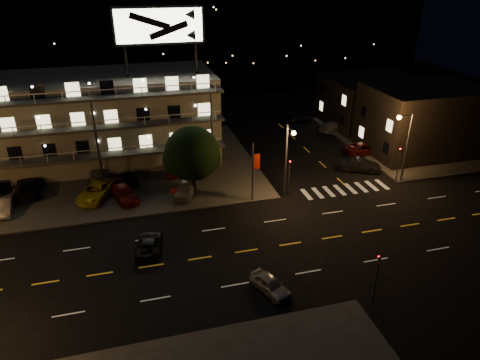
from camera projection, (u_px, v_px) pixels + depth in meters
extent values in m
plane|color=black|center=(223.00, 255.00, 35.98)|extent=(140.00, 140.00, 0.00)
cube|color=#333330|center=(69.00, 174.00, 50.04)|extent=(44.00, 24.00, 0.15)
cube|color=#333330|center=(399.00, 140.00, 60.25)|extent=(16.00, 24.00, 0.15)
cube|color=gray|center=(99.00, 121.00, 52.27)|extent=(28.00, 12.00, 10.00)
cube|color=gray|center=(93.00, 78.00, 49.95)|extent=(28.00, 12.00, 0.50)
cube|color=#333330|center=(100.00, 156.00, 47.10)|extent=(28.00, 1.80, 0.25)
cube|color=#333330|center=(95.00, 128.00, 45.69)|extent=(28.00, 1.80, 0.25)
cube|color=#333330|center=(91.00, 99.00, 44.28)|extent=(28.00, 1.80, 0.25)
cylinder|color=black|center=(126.00, 62.00, 48.27)|extent=(0.36, 0.36, 3.50)
cylinder|color=black|center=(196.00, 58.00, 50.12)|extent=(0.36, 0.36, 3.50)
cube|color=black|center=(159.00, 25.00, 47.54)|extent=(10.20, 0.50, 4.20)
cube|color=white|center=(159.00, 26.00, 47.28)|extent=(9.60, 0.06, 3.60)
cube|color=black|center=(422.00, 120.00, 54.95)|extent=(14.00, 10.00, 8.50)
cube|color=black|center=(372.00, 101.00, 65.68)|extent=(14.00, 12.00, 7.00)
cube|color=black|center=(149.00, 20.00, 91.39)|extent=(120.00, 20.00, 24.00)
cylinder|color=#2D2D30|center=(286.00, 162.00, 43.39)|extent=(0.20, 0.20, 8.00)
cylinder|color=#2D2D30|center=(291.00, 129.00, 41.02)|extent=(0.12, 1.80, 0.12)
sphere|color=orange|center=(294.00, 133.00, 40.37)|extent=(0.44, 0.44, 0.44)
cylinder|color=#2D2D30|center=(406.00, 149.00, 46.64)|extent=(0.20, 0.20, 8.00)
cylinder|color=#2D2D30|center=(406.00, 116.00, 44.78)|extent=(1.80, 0.12, 0.12)
sphere|color=orange|center=(399.00, 117.00, 44.64)|extent=(0.44, 0.44, 0.44)
cylinder|color=#2D2D30|center=(289.00, 180.00, 44.65)|extent=(0.14, 0.14, 3.60)
imported|color=black|center=(290.00, 160.00, 43.64)|extent=(0.20, 0.16, 1.00)
sphere|color=#FF0C0C|center=(290.00, 161.00, 43.58)|extent=(0.14, 0.14, 0.14)
cylinder|color=#2D2D30|center=(375.00, 284.00, 29.91)|extent=(0.14, 0.14, 3.60)
imported|color=black|center=(380.00, 257.00, 28.90)|extent=(0.20, 0.16, 1.00)
sphere|color=#FF0C0C|center=(379.00, 257.00, 29.04)|extent=(0.14, 0.14, 0.14)
cylinder|color=#2D2D30|center=(398.00, 167.00, 47.67)|extent=(0.14, 0.14, 3.60)
imported|color=black|center=(401.00, 148.00, 46.65)|extent=(0.16, 0.20, 1.00)
sphere|color=#FF0C0C|center=(400.00, 149.00, 46.67)|extent=(0.14, 0.14, 0.14)
cylinder|color=#2D2D30|center=(253.00, 173.00, 43.02)|extent=(0.16, 0.16, 6.40)
cube|color=#AB1A0C|center=(257.00, 161.00, 42.59)|extent=(0.60, 0.04, 1.60)
cylinder|color=#2D2D30|center=(174.00, 200.00, 42.26)|extent=(0.08, 0.08, 2.20)
cylinder|color=#AB1A0C|center=(174.00, 191.00, 41.75)|extent=(0.91, 0.04, 0.91)
cylinder|color=black|center=(194.00, 182.00, 44.98)|extent=(0.55, 0.55, 2.62)
sphere|color=black|center=(192.00, 154.00, 43.54)|extent=(5.68, 5.68, 5.68)
sphere|color=black|center=(179.00, 159.00, 43.90)|extent=(3.49, 3.49, 3.49)
sphere|color=black|center=(205.00, 158.00, 43.63)|extent=(3.28, 3.28, 3.28)
imported|color=gray|center=(5.00, 206.00, 41.74)|extent=(1.68, 4.16, 1.34)
imported|color=yellow|center=(96.00, 191.00, 44.31)|extent=(4.46, 5.97, 1.51)
imported|color=#5E120D|center=(124.00, 193.00, 44.12)|extent=(3.33, 5.24, 1.41)
imported|color=gray|center=(186.00, 188.00, 44.90)|extent=(3.54, 4.84, 1.53)
imported|color=black|center=(28.00, 187.00, 45.18)|extent=(2.89, 5.55, 1.49)
imported|color=gray|center=(97.00, 174.00, 48.35)|extent=(1.83, 4.32, 1.24)
imported|color=black|center=(129.00, 177.00, 47.55)|extent=(2.37, 4.04, 1.29)
imported|color=#5E120D|center=(172.00, 169.00, 49.59)|extent=(1.60, 3.94, 1.27)
imported|color=black|center=(360.00, 165.00, 50.58)|extent=(4.91, 3.41, 1.53)
imported|color=#5E120D|center=(364.00, 149.00, 55.46)|extent=(5.37, 2.77, 1.45)
imported|color=gray|center=(333.00, 127.00, 63.30)|extent=(5.36, 3.77, 1.44)
imported|color=black|center=(299.00, 118.00, 67.16)|extent=(3.91, 1.57, 1.33)
imported|color=gray|center=(270.00, 285.00, 31.61)|extent=(2.69, 3.88, 1.23)
imported|color=black|center=(149.00, 244.00, 36.37)|extent=(2.79, 4.73, 1.23)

